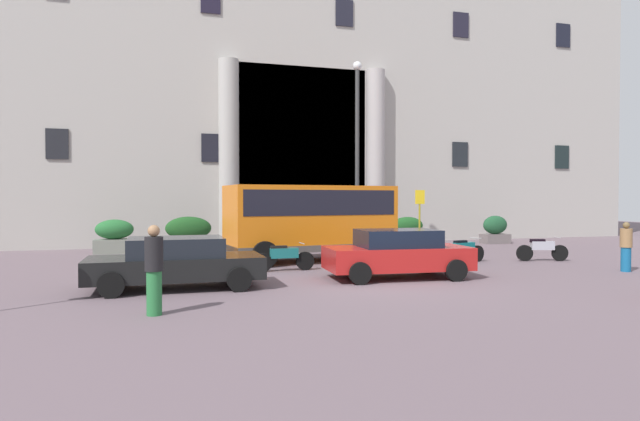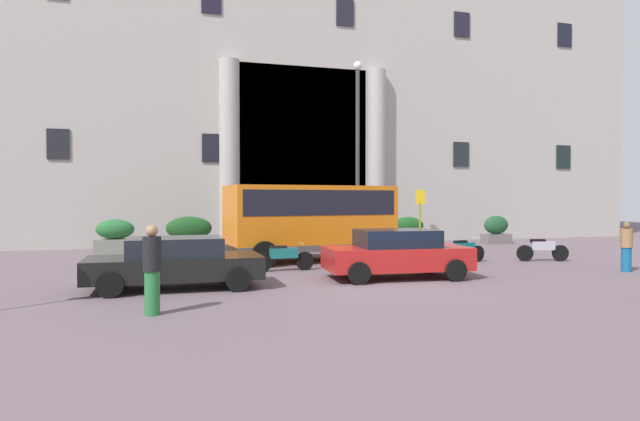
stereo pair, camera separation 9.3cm
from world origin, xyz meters
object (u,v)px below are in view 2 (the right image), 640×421
at_px(pedestrian_woman_dark_dress, 626,247).
at_px(lamppost_plaza_centre, 358,142).
at_px(hedge_planter_entrance_left, 115,237).
at_px(motorcycle_near_kerb, 542,249).
at_px(orange_minibus, 311,216).
at_px(white_taxi_kerbside, 397,253).
at_px(hedge_planter_entrance_right, 189,234).
at_px(pedestrian_man_red_shirt, 152,269).
at_px(parked_sedan_second, 175,262).
at_px(bus_stop_sign, 420,214).
at_px(motorcycle_far_end, 463,250).
at_px(hedge_planter_far_west, 496,230).
at_px(hedge_planter_far_east, 408,232).
at_px(scooter_by_planter, 282,257).

height_order(pedestrian_woman_dark_dress, lamppost_plaza_centre, lamppost_plaza_centre).
height_order(hedge_planter_entrance_left, motorcycle_near_kerb, hedge_planter_entrance_left).
height_order(orange_minibus, white_taxi_kerbside, orange_minibus).
xyz_separation_m(hedge_planter_entrance_left, pedestrian_woman_dark_dress, (16.15, -10.74, 0.10)).
relative_size(hedge_planter_entrance_right, pedestrian_man_red_shirt, 1.16).
relative_size(parked_sedan_second, pedestrian_man_red_shirt, 2.45).
height_order(bus_stop_sign, pedestrian_woman_dark_dress, bus_stop_sign).
distance_m(white_taxi_kerbside, pedestrian_woman_dark_dress, 7.64).
xyz_separation_m(parked_sedan_second, motorcycle_far_end, (10.11, 2.81, -0.23)).
distance_m(bus_stop_sign, pedestrian_man_red_shirt, 14.62).
relative_size(hedge_planter_far_west, pedestrian_woman_dark_dress, 0.91).
bearing_deg(motorcycle_far_end, bus_stop_sign, 71.60).
height_order(white_taxi_kerbside, motorcycle_near_kerb, white_taxi_kerbside).
relative_size(hedge_planter_entrance_left, parked_sedan_second, 0.37).
bearing_deg(hedge_planter_entrance_left, lamppost_plaza_centre, -9.33).
bearing_deg(hedge_planter_far_west, hedge_planter_entrance_right, 178.35).
distance_m(motorcycle_near_kerb, motorcycle_far_end, 3.12).
relative_size(hedge_planter_far_east, hedge_planter_entrance_right, 0.82).
relative_size(hedge_planter_far_west, scooter_by_planter, 0.72).
xyz_separation_m(hedge_planter_far_west, motorcycle_far_end, (-6.14, -7.01, -0.24)).
height_order(hedge_planter_entrance_right, motorcycle_far_end, hedge_planter_entrance_right).
relative_size(bus_stop_sign, lamppost_plaza_centre, 0.32).
height_order(orange_minibus, scooter_by_planter, orange_minibus).
distance_m(hedge_planter_entrance_right, lamppost_plaza_centre, 8.60).
bearing_deg(motorcycle_far_end, hedge_planter_far_west, 33.46).
xyz_separation_m(parked_sedan_second, pedestrian_woman_dark_dress, (13.86, -0.69, 0.10)).
xyz_separation_m(orange_minibus, hedge_planter_far_west, (11.29, 4.93, -0.97)).
xyz_separation_m(bus_stop_sign, pedestrian_woman_dark_dress, (3.54, -7.34, -0.87)).
height_order(pedestrian_woman_dark_dress, pedestrian_man_red_shirt, pedestrian_man_red_shirt).
xyz_separation_m(hedge_planter_far_east, motorcycle_far_end, (-1.08, -6.87, -0.23)).
height_order(scooter_by_planter, motorcycle_near_kerb, same).
height_order(bus_stop_sign, parked_sedan_second, bus_stop_sign).
bearing_deg(lamppost_plaza_centre, motorcycle_far_end, -69.78).
relative_size(scooter_by_planter, motorcycle_near_kerb, 1.07).
bearing_deg(bus_stop_sign, white_taxi_kerbside, -121.65).
bearing_deg(motorcycle_near_kerb, white_taxi_kerbside, -144.74).
height_order(orange_minibus, hedge_planter_far_west, orange_minibus).
distance_m(orange_minibus, motorcycle_far_end, 5.68).
bearing_deg(hedge_planter_entrance_left, white_taxi_kerbside, -49.43).
height_order(hedge_planter_far_east, pedestrian_man_red_shirt, pedestrian_man_red_shirt).
height_order(parked_sedan_second, pedestrian_woman_dark_dress, pedestrian_woman_dark_dress).
distance_m(hedge_planter_entrance_right, parked_sedan_second, 10.30).
relative_size(hedge_planter_far_east, pedestrian_woman_dark_dress, 1.09).
bearing_deg(hedge_planter_far_east, pedestrian_man_red_shirt, -132.31).
bearing_deg(pedestrian_woman_dark_dress, hedge_planter_far_west, 78.35).
height_order(white_taxi_kerbside, motorcycle_far_end, white_taxi_kerbside).
distance_m(white_taxi_kerbside, scooter_by_planter, 3.79).
xyz_separation_m(orange_minibus, lamppost_plaza_centre, (3.11, 3.45, 3.20)).
bearing_deg(bus_stop_sign, pedestrian_man_red_shirt, -137.79).
bearing_deg(pedestrian_man_red_shirt, hedge_planter_far_east, 150.19).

